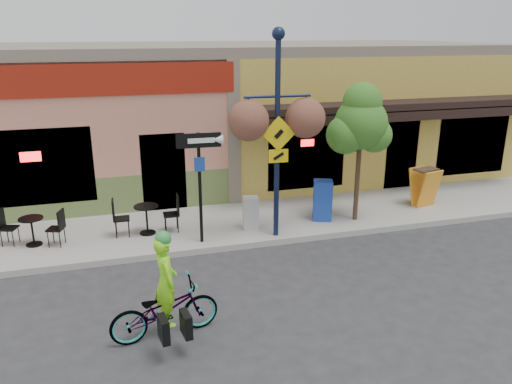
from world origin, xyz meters
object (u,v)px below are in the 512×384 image
one_way_sign (200,189)px  newspaper_box_grey (251,213)px  lamp_post (277,137)px  street_tree (359,153)px  bicycle (165,310)px  newspaper_box_blue (323,200)px  building (234,109)px  cyclist_rider (167,294)px

one_way_sign → newspaper_box_grey: one_way_sign is taller
lamp_post → street_tree: bearing=12.7°
bicycle → newspaper_box_grey: newspaper_box_grey is taller
newspaper_box_blue → newspaper_box_grey: bearing=-157.8°
building → street_tree: size_ratio=5.01×
bicycle → street_tree: bearing=-63.6°
one_way_sign → lamp_post: bearing=-1.0°
bicycle → lamp_post: (3.05, 3.29, 2.10)m
bicycle → lamp_post: size_ratio=0.38×
bicycle → newspaper_box_blue: (4.57, 3.97, 0.20)m
bicycle → cyclist_rider: 0.29m
cyclist_rider → newspaper_box_blue: 6.01m
building → cyclist_rider: bearing=-109.9°
lamp_post → newspaper_box_grey: 2.16m
building → newspaper_box_blue: 6.31m
newspaper_box_blue → street_tree: (0.84, -0.24, 1.28)m
lamp_post → one_way_sign: size_ratio=1.86×
lamp_post → one_way_sign: lamp_post is taller
newspaper_box_grey → street_tree: (2.83, -0.16, 1.41)m
bicycle → one_way_sign: (1.24, 3.40, 0.98)m
lamp_post → one_way_sign: bearing=179.1°
newspaper_box_blue → building: bearing=118.5°
cyclist_rider → lamp_post: (3.00, 3.29, 1.82)m
building → newspaper_box_grey: building is taller
cyclist_rider → one_way_sign: one_way_sign is taller
cyclist_rider → newspaper_box_blue: bearing=-56.8°
newspaper_box_grey → one_way_sign: bearing=-150.9°
bicycle → one_way_sign: bearing=-28.1°
bicycle → lamp_post: 4.96m
one_way_sign → newspaper_box_blue: (3.33, 0.57, -0.78)m
cyclist_rider → newspaper_box_blue: cyclist_rider is taller
building → newspaper_box_grey: bearing=-100.0°
lamp_post → building: bearing=87.2°
one_way_sign → newspaper_box_blue: bearing=12.0°
lamp_post → newspaper_box_grey: lamp_post is taller
cyclist_rider → newspaper_box_grey: cyclist_rider is taller
cyclist_rider → lamp_post: 4.81m
lamp_post → newspaper_box_grey: bearing=130.9°
lamp_post → one_way_sign: (-1.82, 0.10, -1.13)m
one_way_sign → newspaper_box_blue: 3.47m
lamp_post → street_tree: lamp_post is taller
cyclist_rider → street_tree: street_tree is taller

